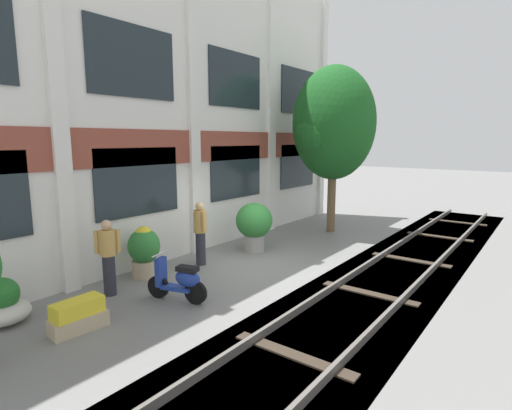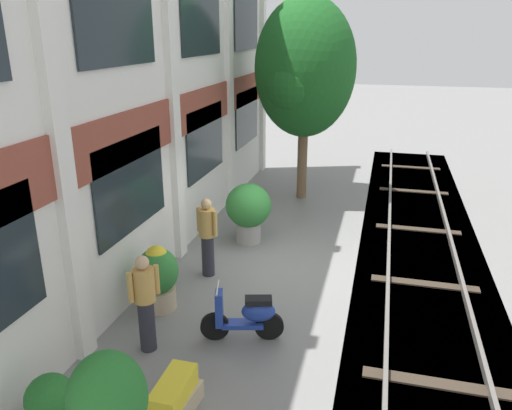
{
  "view_description": "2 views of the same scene",
  "coord_description": "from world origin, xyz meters",
  "px_view_note": "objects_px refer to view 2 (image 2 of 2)",
  "views": [
    {
      "loc": [
        -8.1,
        -5.95,
        3.3
      ],
      "look_at": [
        0.89,
        0.82,
        1.45
      ],
      "focal_mm": 28.0,
      "sensor_mm": 36.0,
      "label": 1
    },
    {
      "loc": [
        -9.65,
        -1.96,
        4.86
      ],
      "look_at": [
        1.47,
        0.96,
        0.83
      ],
      "focal_mm": 35.0,
      "sensor_mm": 36.0,
      "label": 2
    }
  ],
  "objects_px": {
    "broadleaf_tree": "(305,71)",
    "potted_plant_square_trough": "(174,399)",
    "potted_plant_fluted_column": "(248,209)",
    "scooter_near_curb": "(246,316)",
    "potted_plant_terracotta_small": "(108,402)",
    "potted_plant_ribbed_drum": "(158,275)",
    "resident_watching_tracks": "(145,300)",
    "resident_by_doorway": "(207,235)"
  },
  "relations": [
    {
      "from": "potted_plant_ribbed_drum",
      "to": "resident_by_doorway",
      "type": "relative_size",
      "value": 0.74
    },
    {
      "from": "potted_plant_ribbed_drum",
      "to": "broadleaf_tree",
      "type": "bearing_deg",
      "value": -11.23
    },
    {
      "from": "scooter_near_curb",
      "to": "resident_by_doorway",
      "type": "bearing_deg",
      "value": -70.78
    },
    {
      "from": "broadleaf_tree",
      "to": "potted_plant_square_trough",
      "type": "bearing_deg",
      "value": 179.75
    },
    {
      "from": "broadleaf_tree",
      "to": "resident_watching_tracks",
      "type": "distance_m",
      "value": 8.87
    },
    {
      "from": "potted_plant_fluted_column",
      "to": "potted_plant_terracotta_small",
      "type": "height_order",
      "value": "potted_plant_terracotta_small"
    },
    {
      "from": "broadleaf_tree",
      "to": "resident_by_doorway",
      "type": "height_order",
      "value": "broadleaf_tree"
    },
    {
      "from": "broadleaf_tree",
      "to": "potted_plant_fluted_column",
      "type": "distance_m",
      "value": 4.79
    },
    {
      "from": "potted_plant_fluted_column",
      "to": "resident_by_doorway",
      "type": "distance_m",
      "value": 1.92
    },
    {
      "from": "potted_plant_terracotta_small",
      "to": "resident_watching_tracks",
      "type": "distance_m",
      "value": 3.04
    },
    {
      "from": "potted_plant_terracotta_small",
      "to": "potted_plant_fluted_column",
      "type": "bearing_deg",
      "value": 5.04
    },
    {
      "from": "broadleaf_tree",
      "to": "resident_watching_tracks",
      "type": "xyz_separation_m",
      "value": [
        -8.32,
        1.05,
        -2.89
      ]
    },
    {
      "from": "potted_plant_fluted_column",
      "to": "scooter_near_curb",
      "type": "bearing_deg",
      "value": -165.06
    },
    {
      "from": "resident_watching_tracks",
      "to": "resident_by_doorway",
      "type": "bearing_deg",
      "value": 126.57
    },
    {
      "from": "potted_plant_square_trough",
      "to": "potted_plant_fluted_column",
      "type": "bearing_deg",
      "value": 5.89
    },
    {
      "from": "broadleaf_tree",
      "to": "resident_by_doorway",
      "type": "xyz_separation_m",
      "value": [
        -5.63,
        1.0,
        -2.87
      ]
    },
    {
      "from": "potted_plant_ribbed_drum",
      "to": "scooter_near_curb",
      "type": "distance_m",
      "value": 1.9
    },
    {
      "from": "resident_by_doorway",
      "to": "resident_watching_tracks",
      "type": "height_order",
      "value": "resident_by_doorway"
    },
    {
      "from": "potted_plant_square_trough",
      "to": "potted_plant_ribbed_drum",
      "type": "xyz_separation_m",
      "value": [
        2.47,
        1.37,
        0.41
      ]
    },
    {
      "from": "potted_plant_square_trough",
      "to": "potted_plant_terracotta_small",
      "type": "bearing_deg",
      "value": -178.28
    },
    {
      "from": "scooter_near_curb",
      "to": "resident_by_doorway",
      "type": "xyz_separation_m",
      "value": [
        2.03,
        1.4,
        0.47
      ]
    },
    {
      "from": "potted_plant_square_trough",
      "to": "potted_plant_fluted_column",
      "type": "height_order",
      "value": "potted_plant_fluted_column"
    },
    {
      "from": "potted_plant_ribbed_drum",
      "to": "resident_watching_tracks",
      "type": "xyz_separation_m",
      "value": [
        -1.19,
        -0.36,
        0.21
      ]
    },
    {
      "from": "broadleaf_tree",
      "to": "potted_plant_ribbed_drum",
      "type": "height_order",
      "value": "broadleaf_tree"
    },
    {
      "from": "potted_plant_square_trough",
      "to": "scooter_near_curb",
      "type": "relative_size",
      "value": 0.72
    },
    {
      "from": "potted_plant_fluted_column",
      "to": "scooter_near_curb",
      "type": "distance_m",
      "value": 4.07
    },
    {
      "from": "broadleaf_tree",
      "to": "scooter_near_curb",
      "type": "height_order",
      "value": "broadleaf_tree"
    },
    {
      "from": "potted_plant_terracotta_small",
      "to": "potted_plant_ribbed_drum",
      "type": "relative_size",
      "value": 1.62
    },
    {
      "from": "scooter_near_curb",
      "to": "potted_plant_ribbed_drum",
      "type": "bearing_deg",
      "value": -31.72
    },
    {
      "from": "potted_plant_square_trough",
      "to": "resident_by_doorway",
      "type": "distance_m",
      "value": 4.13
    },
    {
      "from": "potted_plant_square_trough",
      "to": "scooter_near_curb",
      "type": "xyz_separation_m",
      "value": [
        1.94,
        -0.44,
        0.17
      ]
    },
    {
      "from": "potted_plant_fluted_column",
      "to": "potted_plant_ribbed_drum",
      "type": "height_order",
      "value": "potted_plant_fluted_column"
    },
    {
      "from": "potted_plant_ribbed_drum",
      "to": "resident_by_doorway",
      "type": "height_order",
      "value": "resident_by_doorway"
    },
    {
      "from": "potted_plant_ribbed_drum",
      "to": "resident_by_doorway",
      "type": "bearing_deg",
      "value": -15.53
    },
    {
      "from": "potted_plant_ribbed_drum",
      "to": "potted_plant_terracotta_small",
      "type": "bearing_deg",
      "value": -160.39
    },
    {
      "from": "broadleaf_tree",
      "to": "potted_plant_square_trough",
      "type": "distance_m",
      "value": 10.22
    },
    {
      "from": "resident_by_doorway",
      "to": "potted_plant_square_trough",
      "type": "bearing_deg",
      "value": -144.81
    },
    {
      "from": "potted_plant_fluted_column",
      "to": "resident_watching_tracks",
      "type": "xyz_separation_m",
      "value": [
        -4.57,
        0.4,
        0.03
      ]
    },
    {
      "from": "potted_plant_square_trough",
      "to": "potted_plant_ribbed_drum",
      "type": "bearing_deg",
      "value": 29.04
    },
    {
      "from": "resident_watching_tracks",
      "to": "potted_plant_square_trough",
      "type": "bearing_deg",
      "value": -14.03
    },
    {
      "from": "broadleaf_tree",
      "to": "potted_plant_fluted_column",
      "type": "xyz_separation_m",
      "value": [
        -3.75,
        0.65,
        -2.92
      ]
    },
    {
      "from": "potted_plant_square_trough",
      "to": "potted_plant_terracotta_small",
      "type": "xyz_separation_m",
      "value": [
        -1.51,
        -0.05,
        1.23
      ]
    }
  ]
}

